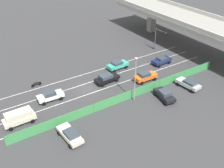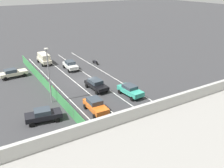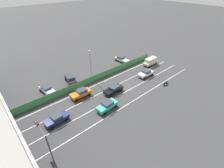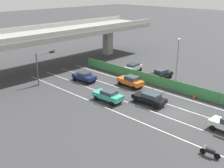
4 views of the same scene
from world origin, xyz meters
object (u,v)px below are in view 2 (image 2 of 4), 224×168
Objects in this scene: parked_sedan_cream at (13,73)px; car_sedan_black at (96,84)px; street_lamp at (49,71)px; parked_sedan_dark at (43,115)px; motorcycle at (95,62)px; car_taxi_orange at (95,105)px; traffic_cone at (53,88)px; car_sedan_navy at (152,124)px; car_taxi_teal at (130,90)px; car_sedan_white at (70,65)px; parked_wagon_silver at (64,139)px; traffic_light at (213,103)px; car_van_cream at (44,58)px.

car_sedan_black is at bearing 129.72° from parked_sedan_cream.
parked_sedan_dark is at bearing 60.75° from street_lamp.
motorcycle is 0.41× the size of parked_sedan_cream.
street_lamp is at bearing 42.27° from motorcycle.
car_taxi_orange reaches higher than traffic_cone.
car_sedan_navy is 0.96× the size of car_taxi_teal.
car_sedan_white is 6.01× the size of traffic_cone.
car_sedan_white is 0.96× the size of parked_sedan_dark.
car_sedan_navy is at bearing 116.08° from car_taxi_orange.
car_sedan_navy is at bearing 120.54° from street_lamp.
car_sedan_navy is 27.65m from parked_sedan_cream.
street_lamp is (-2.73, 12.91, 3.84)m from parked_sedan_cream.
parked_sedan_dark is (10.01, -8.36, 0.03)m from car_sedan_navy.
parked_sedan_cream is at bearing -88.51° from parked_wagon_silver.
parked_sedan_cream is at bearing -63.79° from traffic_cone.
car_sedan_black is at bearing -130.69° from parked_wagon_silver.
motorcycle is at bearing -117.04° from car_sedan_black.
car_taxi_orange is 7.86m from street_lamp.
car_taxi_teal is at bearing 128.56° from parked_sedan_cream.
car_taxi_teal is at bearing -177.98° from parked_sedan_dark.
parked_wagon_silver is at bearing -21.99° from traffic_light.
car_sedan_white is 18.90m from parked_sedan_dark.
street_lamp is at bearing -20.24° from car_taxi_teal.
parked_wagon_silver is at bearing 78.50° from street_lamp.
traffic_light is at bearing 103.75° from car_van_cream.
car_taxi_orange is 0.97× the size of parked_wagon_silver.
parked_wagon_silver is (9.73, 22.02, -0.04)m from car_sedan_white.
car_sedan_black reaches higher than traffic_cone.
traffic_light is (-8.68, 10.83, 2.81)m from car_taxi_orange.
car_van_cream is 1.02× the size of parked_sedan_dark.
parked_sedan_cream reaches higher than parked_wagon_silver.
parked_wagon_silver is at bearing 75.66° from traffic_cone.
car_taxi_teal is 12.97m from traffic_light.
motorcycle is at bearing -145.78° from traffic_cone.
car_van_cream is at bearing -90.83° from car_taxi_orange.
traffic_cone is (-3.72, -14.56, -0.54)m from parked_wagon_silver.
parked_sedan_dark is (9.91, 5.08, -0.00)m from car_sedan_black.
car_taxi_teal is 14.38m from parked_wagon_silver.
car_sedan_black is 1.03× the size of parked_wagon_silver.
parked_sedan_cream is 23.36m from parked_wagon_silver.
car_taxi_orange is 14.16m from traffic_light.
car_taxi_orange is 6.10× the size of traffic_cone.
car_taxi_teal is (-3.17, -8.82, 0.04)m from car_sedan_navy.
car_taxi_teal is (-3.10, 15.52, -0.01)m from car_sedan_white.
motorcycle is 0.25× the size of street_lamp.
parked_wagon_silver is at bearing 77.00° from car_van_cream.
parked_sedan_dark is 9.47m from traffic_cone.
car_sedan_black is 7.15m from car_taxi_orange.
traffic_light is (-14.83, 5.99, 2.89)m from parked_wagon_silver.
traffic_light is at bearing 88.95° from motorcycle.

